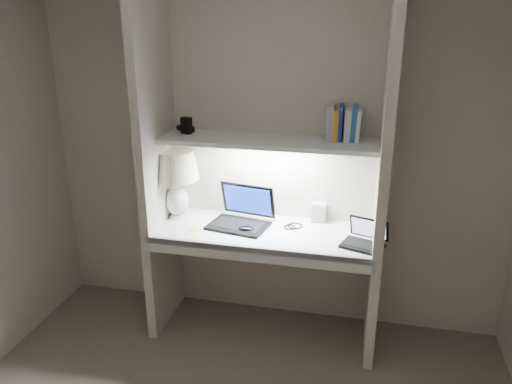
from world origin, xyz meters
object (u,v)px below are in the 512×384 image
(table_lamp, at_px, (176,173))
(laptop_main, at_px, (242,216))
(speaker, at_px, (319,212))
(book_row, at_px, (344,124))
(laptop_netbook, at_px, (365,239))

(table_lamp, distance_m, laptop_main, 0.54)
(speaker, distance_m, book_row, 0.65)
(laptop_main, height_order, book_row, book_row)
(table_lamp, relative_size, laptop_main, 1.10)
(laptop_main, relative_size, book_row, 1.97)
(table_lamp, height_order, speaker, table_lamp)
(table_lamp, bearing_deg, laptop_netbook, -7.52)
(speaker, bearing_deg, table_lamp, -172.09)
(table_lamp, bearing_deg, laptop_main, -1.69)
(book_row, bearing_deg, table_lamp, -175.26)
(laptop_main, height_order, laptop_netbook, laptop_main)
(laptop_main, height_order, speaker, laptop_main)
(laptop_netbook, height_order, speaker, laptop_netbook)
(speaker, bearing_deg, laptop_netbook, -44.16)
(laptop_main, distance_m, book_row, 0.91)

